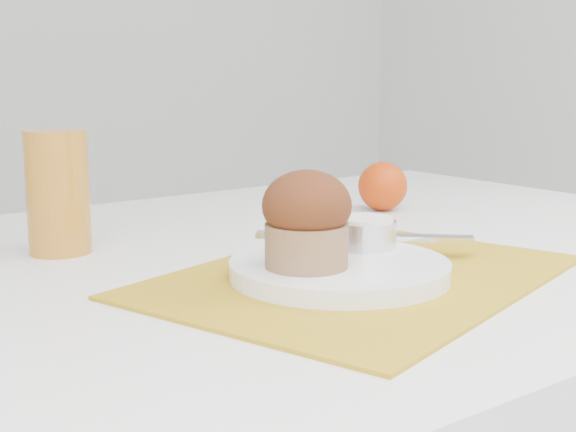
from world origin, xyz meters
TOP-DOWN VIEW (x-y plane):
  - placemat at (-0.01, -0.08)m, footprint 0.47×0.40m
  - plate at (-0.03, -0.08)m, footprint 0.22×0.22m
  - ramekin at (0.03, -0.05)m, footprint 0.07×0.07m
  - cream at (0.03, -0.05)m, footprint 0.06×0.06m
  - raspberry_near at (-0.00, -0.04)m, footprint 0.02×0.02m
  - raspberry_far at (0.01, -0.05)m, footprint 0.02×0.02m
  - butter_knife at (0.05, -0.03)m, footprint 0.18×0.17m
  - orange at (0.26, 0.17)m, footprint 0.07×0.07m
  - juice_glass at (-0.19, 0.19)m, footprint 0.08×0.08m
  - muffin at (-0.07, -0.08)m, footprint 0.09×0.09m

SIDE VIEW (x-z plane):
  - placemat at x=-0.01m, z-range 0.75..0.75m
  - plate at x=-0.03m, z-range 0.75..0.77m
  - butter_knife at x=0.05m, z-range 0.77..0.78m
  - raspberry_far at x=0.01m, z-range 0.77..0.79m
  - raspberry_near at x=0.00m, z-range 0.77..0.79m
  - ramekin at x=0.03m, z-range 0.77..0.80m
  - orange at x=0.26m, z-range 0.75..0.82m
  - cream at x=0.03m, z-range 0.79..0.80m
  - muffin at x=-0.07m, z-range 0.77..0.86m
  - juice_glass at x=-0.19m, z-range 0.75..0.88m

